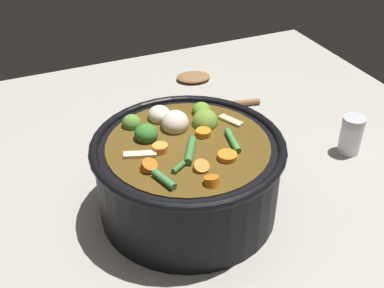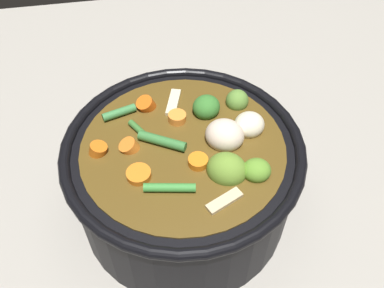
{
  "view_description": "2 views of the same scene",
  "coord_description": "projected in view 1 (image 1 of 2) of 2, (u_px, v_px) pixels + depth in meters",
  "views": [
    {
      "loc": [
        -0.22,
        -0.51,
        0.5
      ],
      "look_at": [
        0.01,
        0.0,
        0.11
      ],
      "focal_mm": 46.25,
      "sensor_mm": 36.0,
      "label": 1
    },
    {
      "loc": [
        0.29,
        -0.04,
        0.45
      ],
      "look_at": [
        -0.02,
        0.01,
        0.1
      ],
      "focal_mm": 38.32,
      "sensor_mm": 36.0,
      "label": 2
    }
  ],
  "objects": [
    {
      "name": "ground_plane",
      "position": [
        188.0,
        208.0,
        0.74
      ],
      "size": [
        1.1,
        1.1,
        0.0
      ],
      "primitive_type": "plane",
      "color": "#9E998E"
    },
    {
      "name": "cooking_pot",
      "position": [
        188.0,
        174.0,
        0.71
      ],
      "size": [
        0.27,
        0.27,
        0.14
      ],
      "color": "black",
      "rests_on": "ground_plane"
    },
    {
      "name": "wooden_spoon",
      "position": [
        198.0,
        87.0,
        1.05
      ],
      "size": [
        0.22,
        0.19,
        0.01
      ],
      "color": "brown",
      "rests_on": "ground_plane"
    },
    {
      "name": "salt_shaker",
      "position": [
        351.0,
        135.0,
        0.85
      ],
      "size": [
        0.04,
        0.04,
        0.07
      ],
      "color": "silver",
      "rests_on": "ground_plane"
    }
  ]
}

